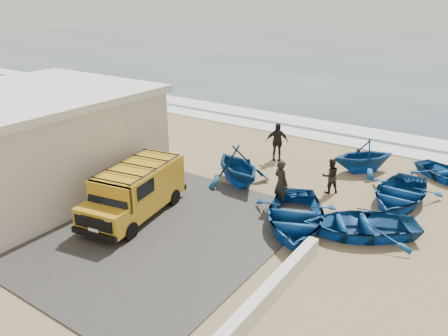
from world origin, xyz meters
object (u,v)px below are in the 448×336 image
Objects in this scene: parapet at (270,291)px; boat_far_right at (448,174)px; boat_mid_right at (399,193)px; boat_far_left at (363,156)px; boat_mid_left at (238,165)px; fisherman_middle at (330,176)px; boat_near_left at (295,216)px; boat_near_right at (360,224)px; building at (30,141)px; fisherman_back at (277,142)px; van at (136,189)px; fisherman_front at (281,183)px.

boat_far_right is (2.71, 12.15, 0.07)m from parapet.
boat_mid_right is 3.49m from boat_far_left.
boat_mid_left is 2.15× the size of fisherman_middle.
boat_near_left is at bearing 45.67° from fisherman_middle.
boat_near_right is 2.59× the size of fisherman_middle.
boat_mid_left is 1.08× the size of boat_far_left.
parapet is at bearing -108.82° from boat_mid_left.
building is at bearing -97.60° from boat_far_left.
fisherman_back is at bearing 137.35° from boat_far_right.
building reaches higher than boat_far_left.
van is 1.12× the size of boat_near_left.
boat_near_right is 3.53m from boat_mid_right.
parapet is at bearing 54.09° from fisherman_middle.
van reaches higher than boat_mid_right.
van is at bearing 64.52° from fisherman_front.
van is at bearing 5.59° from building.
boat_near_right is at bearing -166.39° from fisherman_front.
van is at bearing -80.17° from boat_far_left.
parapet is 1.48× the size of boat_near_right.
boat_near_right is at bearing -70.86° from boat_mid_left.
parapet is at bearing -93.32° from fisherman_back.
boat_far_right is (9.48, 10.59, -0.75)m from van.
boat_far_left is at bearing 165.23° from boat_near_right.
fisherman_front reaches higher than boat_near_left.
building is at bearing 175.42° from parapet.
building is 2.80× the size of boat_mid_left.
boat_mid_right reaches higher than boat_near_right.
boat_near_left is at bearing 15.37° from van.
boat_mid_right is 2.65× the size of fisherman_middle.
boat_mid_left reaches higher than boat_near_left.
fisherman_middle reaches higher than boat_far_right.
fisherman_front is at bearing 17.15° from fisherman_middle.
van reaches higher than boat_near_left.
boat_far_left is (11.56, 10.01, -1.35)m from building.
fisherman_front is (4.23, 3.91, -0.11)m from van.
boat_mid_right is at bearing -5.54° from boat_far_left.
building is 18.94m from boat_far_right.
building reaches higher than boat_near_left.
fisherman_back reaches higher than boat_mid_right.
fisherman_middle is at bearing 39.13° from van.
boat_far_left is (-1.87, 6.03, 0.40)m from boat_near_right.
boat_mid_right is (6.62, 2.10, -0.46)m from boat_mid_left.
boat_near_right is (13.43, 3.97, -1.74)m from building.
boat_far_left is (-2.36, 2.54, 0.39)m from boat_mid_right.
boat_near_left is at bearing -173.92° from boat_far_right.
boat_near_left is 2.25× the size of fisherman_back.
building is 2.84× the size of boat_far_right.
fisherman_back reaches higher than fisherman_middle.
boat_far_left is (-0.94, 11.01, 0.54)m from parapet.
boat_mid_left is at bearing 158.66° from boat_far_right.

